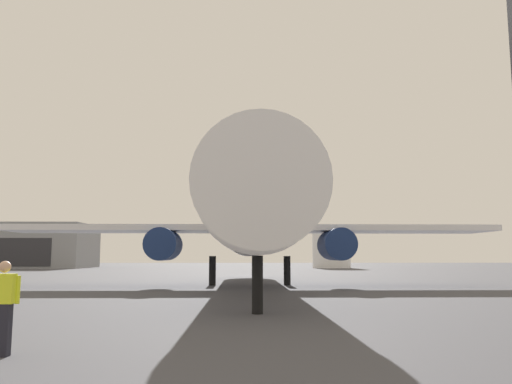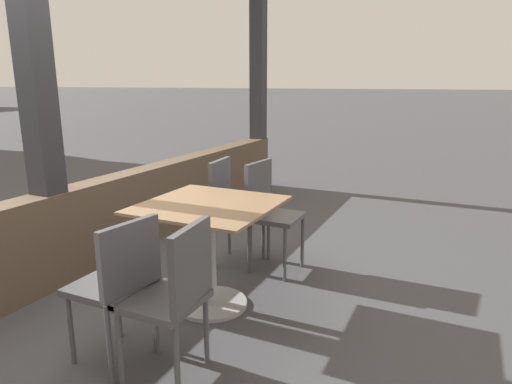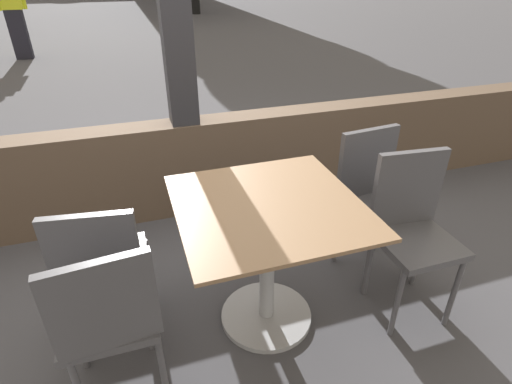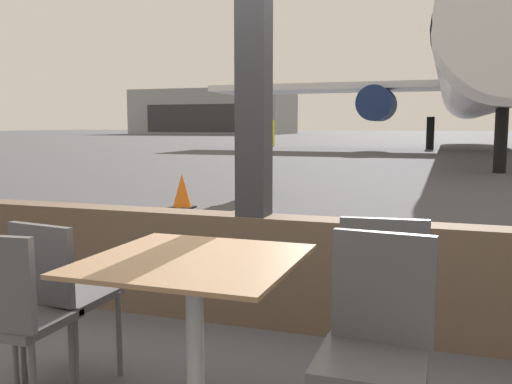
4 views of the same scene
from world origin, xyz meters
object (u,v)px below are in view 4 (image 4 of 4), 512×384
cafe_chair_window_left (58,288)px  cafe_chair_aisle_left (376,334)px  cafe_chair_aisle_right (9,310)px  ground_crew_worker (260,149)px  cafe_chair_window_right (382,306)px  traffic_cone (182,192)px  distant_hangar (214,112)px  dining_table (195,320)px  airplane (480,77)px

cafe_chair_window_left → cafe_chair_aisle_left: (1.62, -0.20, 0.03)m
cafe_chair_aisle_right → ground_crew_worker: 8.71m
cafe_chair_aisle_left → ground_crew_worker: 8.99m
cafe_chair_window_right → traffic_cone: 6.91m
cafe_chair_aisle_left → ground_crew_worker: ground_crew_worker is taller
ground_crew_worker → traffic_cone: bearing=-104.6°
traffic_cone → cafe_chair_window_left: bearing=-69.2°
ground_crew_worker → traffic_cone: (-0.59, -2.28, -0.63)m
cafe_chair_aisle_right → distant_hangar: distant_hangar is taller
distant_hangar → dining_table: bearing=-66.9°
traffic_cone → cafe_chair_window_right: bearing=-56.2°
cafe_chair_aisle_right → traffic_cone: (-2.26, 6.26, -0.26)m
cafe_chair_aisle_left → cafe_chair_aisle_right: size_ratio=1.05×
cafe_chair_aisle_left → distant_hangar: distant_hangar is taller
cafe_chair_window_left → traffic_cone: cafe_chair_window_left is taller
airplane → cafe_chair_aisle_left: bearing=-93.3°
dining_table → traffic_cone: (-3.05, 6.00, -0.22)m
cafe_chair_window_left → distant_hangar: bearing=112.7°
dining_table → cafe_chair_aisle_left: size_ratio=0.95×
cafe_chair_aisle_left → airplane: airplane is taller
cafe_chair_window_left → airplane: (3.28, 28.75, 3.30)m
cafe_chair_aisle_right → distant_hangar: (-34.99, 84.13, 3.03)m
dining_table → distant_hangar: (-35.77, 83.87, 3.07)m
cafe_chair_window_right → traffic_cone: size_ratio=1.62×
cafe_chair_aisle_left → cafe_chair_window_left: bearing=173.0°
airplane → dining_table: bearing=-94.9°
cafe_chair_window_right → airplane: size_ratio=0.03×
cafe_chair_window_left → airplane: size_ratio=0.03×
cafe_chair_window_right → cafe_chair_aisle_right: 1.66m
cafe_chair_window_left → cafe_chair_aisle_right: (0.02, -0.36, 0.00)m
ground_crew_worker → distant_hangar: size_ratio=0.07×
dining_table → airplane: size_ratio=0.03×
cafe_chair_window_right → traffic_cone: cafe_chair_window_right is taller
cafe_chair_aisle_right → airplane: 29.48m
cafe_chair_window_left → ground_crew_worker: bearing=101.4°
dining_table → cafe_chair_aisle_right: (-0.79, -0.26, 0.04)m
cafe_chair_aisle_right → traffic_cone: cafe_chair_aisle_right is taller
cafe_chair_window_left → airplane: 29.12m
cafe_chair_aisle_right → distant_hangar: bearing=112.6°
cafe_chair_aisle_left → cafe_chair_window_right: bearing=92.6°
cafe_chair_window_right → distant_hangar: size_ratio=0.04×
ground_crew_worker → airplane: bearing=76.5°
cafe_chair_window_right → distant_hangar: bearing=113.6°
cafe_chair_window_left → airplane: airplane is taller
traffic_cone → airplane: bearing=76.4°
cafe_chair_aisle_right → dining_table: bearing=18.3°
cafe_chair_window_left → airplane: bearing=83.5°
airplane → ground_crew_worker: airplane is taller
cafe_chair_window_left → distant_hangar: size_ratio=0.03×
dining_table → cafe_chair_aisle_right: 0.83m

